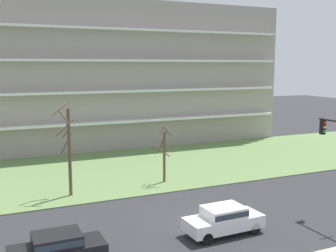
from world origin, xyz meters
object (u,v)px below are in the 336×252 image
at_px(tree_center, 164,154).
at_px(sedan_black_near_left, 57,248).
at_px(tree_left, 68,148).
at_px(sedan_white_center_left, 224,219).

bearing_deg(tree_center, sedan_black_near_left, -133.35).
bearing_deg(sedan_black_near_left, tree_left, 75.82).
height_order(tree_center, sedan_white_center_left, tree_center).
relative_size(tree_center, sedan_black_near_left, 1.05).
distance_m(sedan_black_near_left, sedan_white_center_left, 9.00).
distance_m(tree_center, sedan_black_near_left, 14.66).
bearing_deg(tree_left, sedan_black_near_left, -103.91).
bearing_deg(sedan_white_center_left, tree_center, 82.87).
height_order(sedan_black_near_left, sedan_white_center_left, same).
relative_size(tree_left, tree_center, 1.44).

